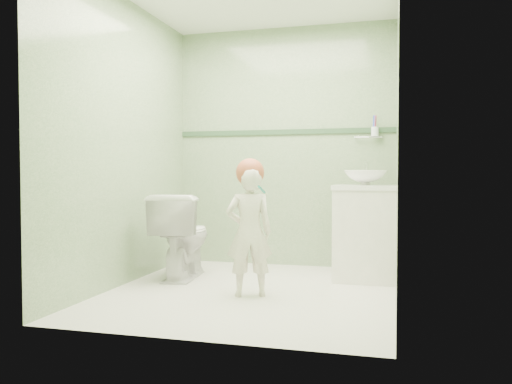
# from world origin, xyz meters

# --- Properties ---
(ground) EXTENTS (2.50, 2.50, 0.00)m
(ground) POSITION_xyz_m (0.00, 0.00, 0.00)
(ground) COLOR silver
(ground) RESTS_ON ground
(room_shell) EXTENTS (2.50, 2.54, 2.40)m
(room_shell) POSITION_xyz_m (0.00, 0.00, 1.20)
(room_shell) COLOR gray
(room_shell) RESTS_ON ground
(trim_stripe) EXTENTS (2.20, 0.02, 0.05)m
(trim_stripe) POSITION_xyz_m (0.00, 1.24, 1.35)
(trim_stripe) COLOR #315033
(trim_stripe) RESTS_ON room_shell
(vanity) EXTENTS (0.52, 0.50, 0.80)m
(vanity) POSITION_xyz_m (0.84, 0.70, 0.40)
(vanity) COLOR silver
(vanity) RESTS_ON ground
(counter) EXTENTS (0.54, 0.52, 0.04)m
(counter) POSITION_xyz_m (0.84, 0.70, 0.81)
(counter) COLOR white
(counter) RESTS_ON vanity
(basin) EXTENTS (0.37, 0.37, 0.13)m
(basin) POSITION_xyz_m (0.84, 0.70, 0.89)
(basin) COLOR white
(basin) RESTS_ON counter
(faucet) EXTENTS (0.03, 0.13, 0.18)m
(faucet) POSITION_xyz_m (0.84, 0.89, 0.97)
(faucet) COLOR silver
(faucet) RESTS_ON counter
(cup_holder) EXTENTS (0.26, 0.07, 0.21)m
(cup_holder) POSITION_xyz_m (0.89, 1.18, 1.33)
(cup_holder) COLOR silver
(cup_holder) RESTS_ON room_shell
(toilet) EXTENTS (0.49, 0.77, 0.75)m
(toilet) POSITION_xyz_m (-0.74, 0.37, 0.38)
(toilet) COLOR white
(toilet) RESTS_ON ground
(toddler) EXTENTS (0.41, 0.34, 0.97)m
(toddler) POSITION_xyz_m (0.02, -0.14, 0.49)
(toddler) COLOR white
(toddler) RESTS_ON ground
(hair_cap) EXTENTS (0.22, 0.22, 0.22)m
(hair_cap) POSITION_xyz_m (0.02, -0.12, 0.94)
(hair_cap) COLOR #B45534
(hair_cap) RESTS_ON toddler
(teal_toothbrush) EXTENTS (0.10, 0.14, 0.08)m
(teal_toothbrush) POSITION_xyz_m (0.14, -0.23, 0.82)
(teal_toothbrush) COLOR #188778
(teal_toothbrush) RESTS_ON toddler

